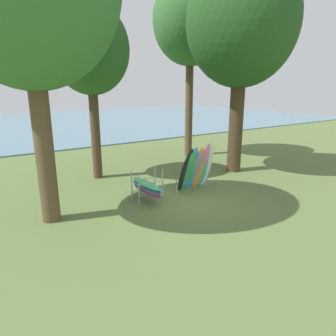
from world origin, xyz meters
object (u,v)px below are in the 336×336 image
tree_mid_behind (190,22)px  tree_foreground_right (242,23)px  tree_far_left_back (90,50)px  board_storage_rack (147,187)px  leaning_board_pile (197,168)px

tree_mid_behind → tree_foreground_right: bearing=-93.9°
tree_mid_behind → tree_far_left_back: bearing=-168.0°
tree_mid_behind → board_storage_rack: size_ratio=5.18×
tree_foreground_right → tree_mid_behind: bearing=86.1°
tree_foreground_right → tree_far_left_back: bearing=155.9°
tree_foreground_right → board_storage_rack: size_ratio=5.05×
tree_foreground_right → leaning_board_pile: 7.60m
tree_foreground_right → tree_far_left_back: 7.42m
tree_mid_behind → leaning_board_pile: bearing=-124.7°
board_storage_rack → leaning_board_pile: bearing=-5.2°
tree_far_left_back → leaning_board_pile: bearing=-56.1°
board_storage_rack → tree_far_left_back: bearing=97.1°
tree_foreground_right → leaning_board_pile: (-3.74, -1.36, -6.48)m
tree_far_left_back → leaning_board_pile: (2.92, -4.34, -5.08)m
tree_foreground_right → leaning_board_pile: tree_foreground_right is taller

